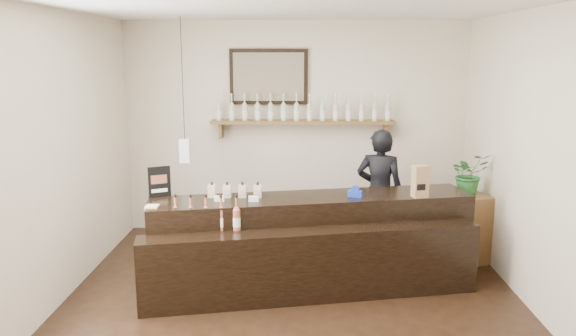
% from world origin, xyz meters
% --- Properties ---
extents(ground, '(5.00, 5.00, 0.00)m').
position_xyz_m(ground, '(0.00, 0.00, 0.00)').
color(ground, black).
rests_on(ground, ground).
extents(room_shell, '(5.00, 5.00, 5.00)m').
position_xyz_m(room_shell, '(0.00, 0.00, 1.70)').
color(room_shell, beige).
rests_on(room_shell, ground).
extents(back_wall_decor, '(2.66, 0.96, 1.69)m').
position_xyz_m(back_wall_decor, '(-0.14, 2.37, 1.75)').
color(back_wall_decor, brown).
rests_on(back_wall_decor, ground).
extents(counter, '(3.39, 1.53, 1.09)m').
position_xyz_m(counter, '(0.18, 0.58, 0.44)').
color(counter, black).
rests_on(counter, ground).
extents(promo_sign, '(0.21, 0.12, 0.32)m').
position_xyz_m(promo_sign, '(-1.38, 0.65, 1.09)').
color(promo_sign, black).
rests_on(promo_sign, counter).
extents(paper_bag, '(0.18, 0.15, 0.33)m').
position_xyz_m(paper_bag, '(1.29, 0.69, 1.10)').
color(paper_bag, '#A37C4E').
rests_on(paper_bag, counter).
extents(tape_dispenser, '(0.16, 0.10, 0.12)m').
position_xyz_m(tape_dispenser, '(0.63, 0.68, 0.98)').
color(tape_dispenser, '#1830AA').
rests_on(tape_dispenser, counter).
extents(side_cabinet, '(0.55, 0.64, 0.79)m').
position_xyz_m(side_cabinet, '(2.00, 1.40, 0.40)').
color(side_cabinet, brown).
rests_on(side_cabinet, ground).
extents(potted_plant, '(0.52, 0.48, 0.48)m').
position_xyz_m(potted_plant, '(2.00, 1.40, 1.03)').
color(potted_plant, '#27632B').
rests_on(potted_plant, side_cabinet).
extents(shopkeeper, '(0.72, 0.58, 1.72)m').
position_xyz_m(shopkeeper, '(1.01, 1.55, 0.86)').
color(shopkeeper, black).
rests_on(shopkeeper, ground).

